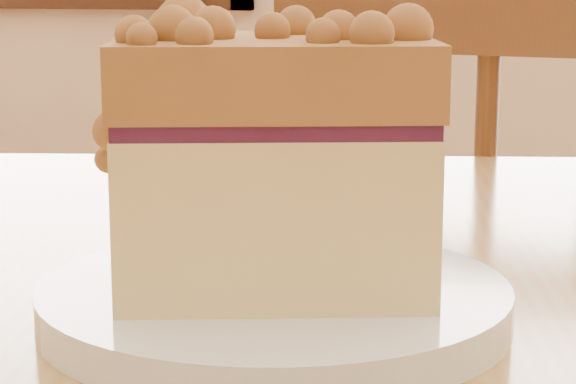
% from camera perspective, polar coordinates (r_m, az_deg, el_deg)
% --- Properties ---
extents(plate, '(0.21, 0.21, 0.02)m').
position_cam_1_polar(plate, '(0.50, -0.70, -5.72)').
color(plate, white).
rests_on(plate, cafe_table_main).
extents(cake_slice, '(0.15, 0.13, 0.13)m').
position_cam_1_polar(cake_slice, '(0.49, -0.88, 1.91)').
color(cake_slice, '#FFE490').
rests_on(cake_slice, plate).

